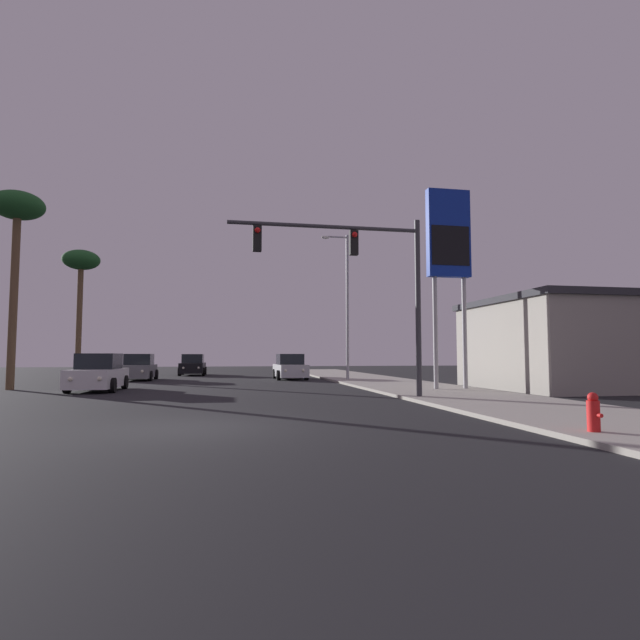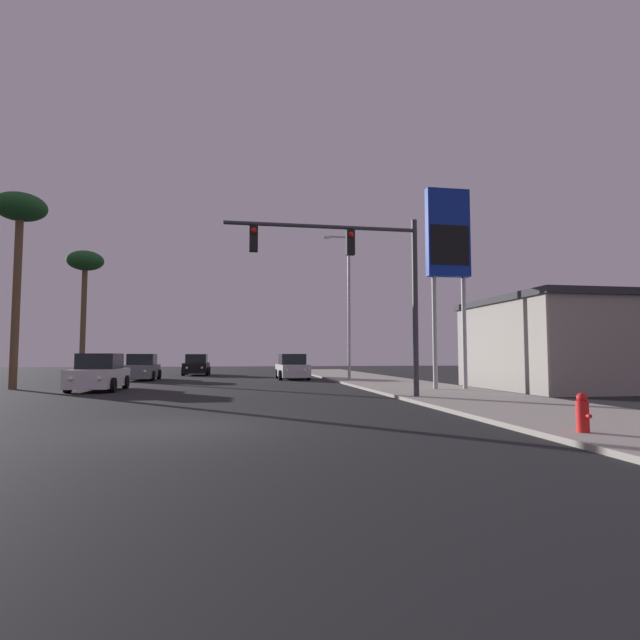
# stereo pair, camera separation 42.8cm
# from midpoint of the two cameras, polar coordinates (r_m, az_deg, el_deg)

# --- Properties ---
(ground_plane) EXTENTS (120.00, 120.00, 0.00)m
(ground_plane) POSITION_cam_midpoint_polar(r_m,az_deg,el_deg) (11.70, -15.32, -11.79)
(ground_plane) COLOR black
(sidewalk_right) EXTENTS (5.00, 60.00, 0.12)m
(sidewalk_right) POSITION_cam_midpoint_polar(r_m,az_deg,el_deg) (23.25, 11.21, -7.77)
(sidewalk_right) COLOR #9E998E
(sidewalk_right) RESTS_ON ground
(building_gas_station) EXTENTS (10.30, 8.30, 4.30)m
(building_gas_station) POSITION_cam_midpoint_polar(r_m,az_deg,el_deg) (27.33, 28.13, -2.39)
(building_gas_station) COLOR gray
(building_gas_station) RESTS_ON ground
(car_black) EXTENTS (2.04, 4.33, 1.68)m
(car_black) POSITION_cam_midpoint_polar(r_m,az_deg,el_deg) (41.29, -14.62, -5.07)
(car_black) COLOR black
(car_black) RESTS_ON ground
(car_silver) EXTENTS (2.04, 4.34, 1.68)m
(car_silver) POSITION_cam_midpoint_polar(r_m,az_deg,el_deg) (33.42, -3.81, -5.47)
(car_silver) COLOR #B7B7BC
(car_silver) RESTS_ON ground
(car_grey) EXTENTS (2.04, 4.32, 1.68)m
(car_grey) POSITION_cam_midpoint_polar(r_m,az_deg,el_deg) (34.18, -20.35, -5.19)
(car_grey) COLOR slate
(car_grey) RESTS_ON ground
(car_white) EXTENTS (2.04, 4.33, 1.68)m
(car_white) POSITION_cam_midpoint_polar(r_m,az_deg,el_deg) (24.76, -24.46, -5.62)
(car_white) COLOR silver
(car_white) RESTS_ON ground
(traffic_light_mast) EXTENTS (7.06, 0.36, 6.50)m
(traffic_light_mast) POSITION_cam_midpoint_polar(r_m,az_deg,el_deg) (18.23, 4.56, 5.80)
(traffic_light_mast) COLOR #38383D
(traffic_light_mast) RESTS_ON sidewalk_right
(street_lamp) EXTENTS (1.74, 0.24, 9.00)m
(street_lamp) POSITION_cam_midpoint_polar(r_m,az_deg,el_deg) (31.02, 2.52, 2.48)
(street_lamp) COLOR #99999E
(street_lamp) RESTS_ON sidewalk_right
(gas_station_sign) EXTENTS (2.00, 0.42, 9.00)m
(gas_station_sign) POSITION_cam_midpoint_polar(r_m,az_deg,el_deg) (23.51, 13.97, 8.40)
(gas_station_sign) COLOR #99999E
(gas_station_sign) RESTS_ON sidewalk_right
(fire_hydrant) EXTENTS (0.24, 0.34, 0.76)m
(fire_hydrant) POSITION_cam_midpoint_polar(r_m,az_deg,el_deg) (11.15, 27.81, -9.34)
(fire_hydrant) COLOR red
(fire_hydrant) RESTS_ON sidewalk_right
(palm_tree_mid) EXTENTS (2.40, 2.40, 8.65)m
(palm_tree_mid) POSITION_cam_midpoint_polar(r_m,az_deg,el_deg) (37.38, -25.95, 5.48)
(palm_tree_mid) COLOR brown
(palm_tree_mid) RESTS_ON ground
(palm_tree_near) EXTENTS (2.40, 2.40, 9.38)m
(palm_tree_near) POSITION_cam_midpoint_polar(r_m,az_deg,el_deg) (28.24, -31.69, 9.98)
(palm_tree_near) COLOR brown
(palm_tree_near) RESTS_ON ground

